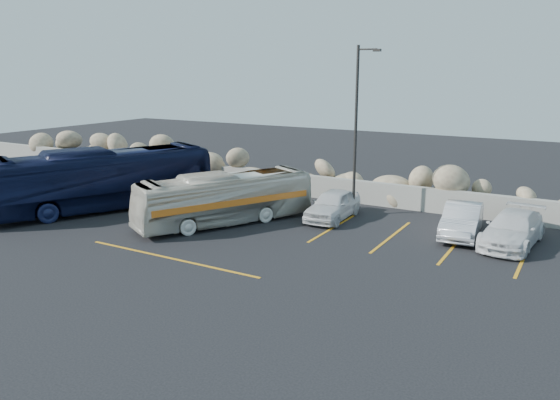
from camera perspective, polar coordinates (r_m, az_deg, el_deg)
The scene contains 10 objects.
ground at distance 20.26m, azimuth -9.63°, elevation -6.66°, with size 90.00×90.00×0.00m, color black.
seawall at distance 29.92m, azimuth 5.10°, elevation 1.25°, with size 60.00×0.40×1.20m, color gray.
riprap_pile at distance 30.85m, azimuth 6.07°, elevation 2.93°, with size 54.00×2.80×2.60m, color #917B5F, non-canonical shape.
parking_lines at distance 22.59m, azimuth 8.80°, elevation -4.48°, with size 18.16×9.36×0.01m.
lamppost at distance 26.06m, azimuth 8.04°, elevation 7.59°, with size 1.14×0.18×8.00m.
vintage_bus at distance 25.03m, azimuth -5.77°, elevation 0.15°, with size 1.97×8.41×2.34m, color beige.
tour_coach at distance 28.79m, azimuth -18.09°, elevation 2.07°, with size 2.59×11.09×3.09m, color black.
car_a at distance 25.88m, azimuth 5.55°, elevation -0.50°, with size 1.62×4.03×1.37m, color silver.
car_b at distance 24.44m, azimuth 18.47°, elevation -1.99°, with size 1.45×4.16×1.37m, color silver.
car_c at distance 23.86m, azimuth 23.14°, elevation -2.81°, with size 1.86×4.57×1.33m, color silver.
Camera 1 is at (12.32, -14.52, 6.91)m, focal length 35.00 mm.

